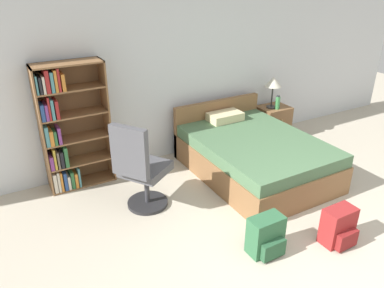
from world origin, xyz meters
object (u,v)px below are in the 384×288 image
office_chair (140,170)px  backpack_green (266,236)px  water_bottle (278,103)px  bookshelf (67,130)px  bed (252,154)px  nightstand (273,122)px  table_lamp (273,83)px  backpack_red (339,227)px

office_chair → backpack_green: 1.54m
water_bottle → backpack_green: 2.84m
bookshelf → bed: (2.23, -0.87, -0.51)m
nightstand → backpack_green: nightstand is taller
water_bottle → table_lamp: bearing=111.2°
bed → office_chair: (-1.66, -0.08, 0.25)m
bookshelf → nightstand: 3.31m
table_lamp → backpack_green: size_ratio=1.25×
backpack_red → backpack_green: size_ratio=1.00×
office_chair → water_bottle: (2.67, 0.78, 0.11)m
bookshelf → nightstand: bookshelf is taller
bookshelf → bed: bookshelf is taller
bookshelf → bed: 2.44m
water_bottle → backpack_green: size_ratio=0.56×
bed → water_bottle: 1.28m
office_chair → water_bottle: size_ratio=4.94×
bed → table_lamp: size_ratio=3.98×
office_chair → water_bottle: 2.79m
bed → nightstand: (1.04, 0.80, -0.01)m
nightstand → water_bottle: (-0.03, -0.10, 0.37)m
nightstand → backpack_green: bearing=-131.6°
bed → office_chair: office_chair is taller
backpack_red → backpack_green: bearing=161.2°
bookshelf → table_lamp: 3.21m
office_chair → backpack_red: (1.52, -1.54, -0.34)m
bed → water_bottle: (1.01, 0.70, 0.36)m
bookshelf → office_chair: bearing=-59.1°
table_lamp → backpack_green: table_lamp is taller
water_bottle → backpack_green: (-1.89, -2.06, -0.45)m
bed → backpack_green: (-0.88, -1.37, -0.09)m
bookshelf → backpack_green: (1.35, -2.24, -0.59)m
nightstand → office_chair: bearing=-162.0°
water_bottle → nightstand: bearing=74.5°
bookshelf → water_bottle: (3.24, -0.17, -0.15)m
table_lamp → backpack_green: (-1.85, -2.17, -0.75)m
bed → backpack_red: (-0.14, -1.62, -0.09)m
office_chair → table_lamp: size_ratio=2.22×
bed → water_bottle: bed is taller
bed → nightstand: 1.31m
water_bottle → backpack_red: size_ratio=0.56×
nightstand → backpack_green: (-1.92, -2.17, -0.07)m
bookshelf → office_chair: (0.57, -0.95, -0.26)m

